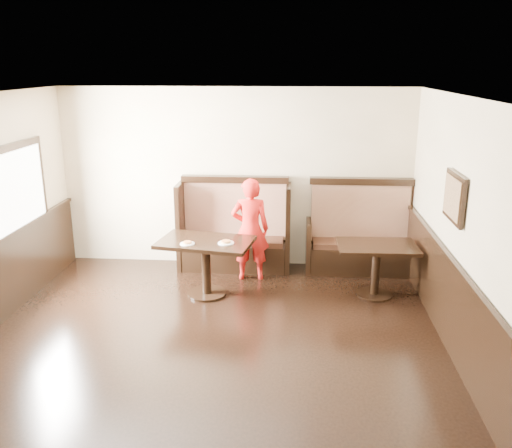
# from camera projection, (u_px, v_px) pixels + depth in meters

# --- Properties ---
(ground) EXTENTS (7.00, 7.00, 0.00)m
(ground) POSITION_uv_depth(u_px,v_px,m) (199.00, 382.00, 5.55)
(ground) COLOR black
(ground) RESTS_ON ground
(room_shell) EXTENTS (7.00, 7.00, 7.00)m
(room_shell) POSITION_uv_depth(u_px,v_px,m) (174.00, 309.00, 5.65)
(room_shell) COLOR beige
(room_shell) RESTS_ON ground
(booth_main) EXTENTS (1.75, 0.72, 1.45)m
(booth_main) POSITION_uv_depth(u_px,v_px,m) (235.00, 235.00, 8.55)
(booth_main) COLOR black
(booth_main) RESTS_ON ground
(booth_neighbor) EXTENTS (1.65, 0.72, 1.45)m
(booth_neighbor) POSITION_uv_depth(u_px,v_px,m) (359.00, 241.00, 8.42)
(booth_neighbor) COLOR black
(booth_neighbor) RESTS_ON ground
(table_main) EXTENTS (1.38, 0.99, 0.80)m
(table_main) POSITION_uv_depth(u_px,v_px,m) (206.00, 253.00, 7.46)
(table_main) COLOR black
(table_main) RESTS_ON ground
(table_neighbor) EXTENTS (1.10, 0.74, 0.75)m
(table_neighbor) POSITION_uv_depth(u_px,v_px,m) (376.00, 258.00, 7.46)
(table_neighbor) COLOR black
(table_neighbor) RESTS_ON ground
(child) EXTENTS (0.59, 0.41, 1.54)m
(child) POSITION_uv_depth(u_px,v_px,m) (250.00, 229.00, 8.01)
(child) COLOR red
(child) RESTS_ON ground
(pizza_plate_left) EXTENTS (0.20, 0.20, 0.04)m
(pizza_plate_left) POSITION_uv_depth(u_px,v_px,m) (187.00, 243.00, 7.26)
(pizza_plate_left) COLOR white
(pizza_plate_left) RESTS_ON table_main
(pizza_plate_right) EXTENTS (0.22, 0.22, 0.04)m
(pizza_plate_right) POSITION_uv_depth(u_px,v_px,m) (226.00, 242.00, 7.28)
(pizza_plate_right) COLOR white
(pizza_plate_right) RESTS_ON table_main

